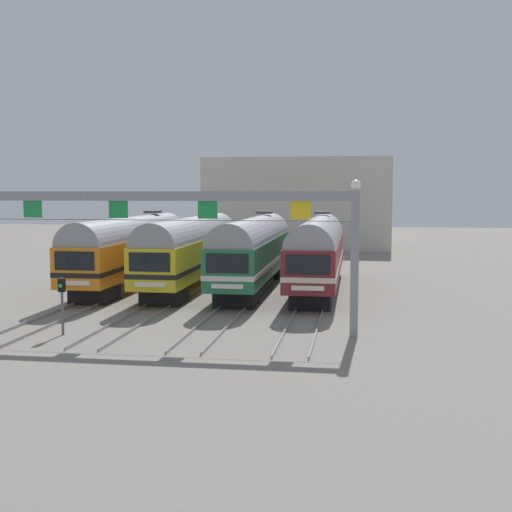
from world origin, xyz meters
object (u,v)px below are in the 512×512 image
catenary_gantry (163,221)px  yard_signal_mast (62,295)px  commuter_train_orange (131,247)px  commuter_train_green (254,249)px  commuter_train_maroon (318,250)px  commuter_train_yellow (191,248)px

catenary_gantry → yard_signal_mast: (-4.24, -1.65, -3.29)m
commuter_train_orange → yard_signal_mast: commuter_train_orange is taller
commuter_train_green → yard_signal_mast: 16.45m
commuter_train_green → commuter_train_maroon: (4.24, 0.00, 0.00)m
commuter_train_maroon → yard_signal_mast: commuter_train_maroon is taller
commuter_train_orange → commuter_train_yellow: size_ratio=1.00×
commuter_train_orange → commuter_train_yellow: bearing=0.0°
commuter_train_green → commuter_train_maroon: size_ratio=1.00×
commuter_train_green → commuter_train_maroon: same height
commuter_train_maroon → commuter_train_orange: bearing=180.0°
commuter_train_yellow → commuter_train_maroon: same height
commuter_train_yellow → yard_signal_mast: commuter_train_yellow is taller
commuter_train_yellow → yard_signal_mast: size_ratio=6.91×
commuter_train_maroon → catenary_gantry: catenary_gantry is taller
commuter_train_yellow → yard_signal_mast: (-2.12, -15.15, -0.86)m
commuter_train_maroon → catenary_gantry: bearing=-115.2°
commuter_train_orange → commuter_train_yellow: same height
commuter_train_orange → catenary_gantry: (6.36, -13.50, 2.44)m
commuter_train_orange → commuter_train_green: size_ratio=1.00×
commuter_train_orange → commuter_train_yellow: 4.24m
catenary_gantry → commuter_train_orange: bearing=115.2°
commuter_train_yellow → commuter_train_green: (4.24, 0.00, 0.00)m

